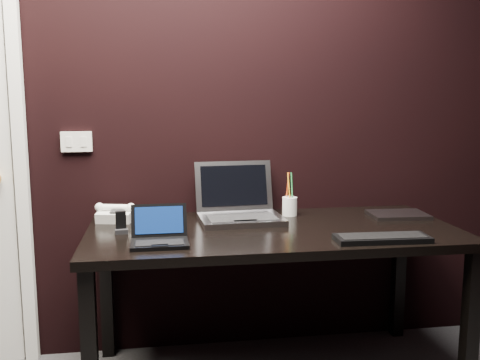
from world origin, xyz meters
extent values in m
plane|color=black|center=(0.00, 1.80, 1.30)|extent=(4.00, 0.00, 4.00)
cube|color=white|center=(-0.89, 1.77, 1.02)|extent=(0.06, 0.05, 2.11)
cube|color=silver|center=(-0.62, 1.79, 1.12)|extent=(0.15, 0.02, 0.10)
cube|color=silver|center=(-0.66, 1.78, 1.12)|extent=(0.03, 0.01, 0.05)
cube|color=silver|center=(-0.58, 1.78, 1.12)|extent=(0.03, 0.01, 0.05)
cube|color=black|center=(0.30, 1.40, 0.72)|extent=(1.70, 0.80, 0.04)
cube|color=black|center=(-0.50, 1.05, 0.35)|extent=(0.06, 0.06, 0.70)
cube|color=black|center=(1.10, 1.05, 0.35)|extent=(0.06, 0.06, 0.70)
cube|color=black|center=(-0.50, 1.75, 0.35)|extent=(0.06, 0.06, 0.70)
cube|color=black|center=(1.10, 1.75, 0.35)|extent=(0.06, 0.06, 0.70)
cube|color=black|center=(-0.22, 1.18, 0.75)|extent=(0.23, 0.16, 0.02)
cube|color=black|center=(-0.22, 1.16, 0.76)|extent=(0.19, 0.09, 0.00)
cube|color=black|center=(-0.22, 1.12, 0.76)|extent=(0.07, 0.03, 0.00)
cube|color=black|center=(-0.22, 1.28, 0.82)|extent=(0.23, 0.05, 0.13)
cube|color=#091944|center=(-0.22, 1.28, 0.82)|extent=(0.20, 0.04, 0.11)
cube|color=gray|center=(0.17, 1.54, 0.75)|extent=(0.41, 0.31, 0.03)
cube|color=black|center=(0.17, 1.51, 0.77)|extent=(0.33, 0.18, 0.00)
cube|color=#9A999E|center=(0.18, 1.43, 0.77)|extent=(0.11, 0.05, 0.00)
cube|color=gray|center=(0.16, 1.72, 0.89)|extent=(0.40, 0.10, 0.25)
cube|color=black|center=(0.16, 1.71, 0.89)|extent=(0.34, 0.07, 0.20)
cube|color=black|center=(0.70, 1.11, 0.75)|extent=(0.40, 0.15, 0.02)
cube|color=black|center=(0.70, 1.11, 0.76)|extent=(0.37, 0.12, 0.00)
cube|color=gray|center=(0.98, 1.53, 0.75)|extent=(0.29, 0.22, 0.02)
cube|color=silver|center=(-0.43, 1.65, 0.77)|extent=(0.19, 0.18, 0.07)
cylinder|color=white|center=(-0.43, 1.65, 0.81)|extent=(0.16, 0.06, 0.03)
sphere|color=silver|center=(-0.51, 1.66, 0.81)|extent=(0.05, 0.05, 0.05)
sphere|color=white|center=(-0.36, 1.63, 0.81)|extent=(0.05, 0.05, 0.05)
cube|color=black|center=(-0.42, 1.61, 0.80)|extent=(0.07, 0.06, 0.01)
cube|color=black|center=(-0.39, 1.42, 0.79)|extent=(0.05, 0.03, 0.10)
cube|color=black|center=(-0.39, 1.40, 0.75)|extent=(0.06, 0.05, 0.02)
cylinder|color=white|center=(0.44, 1.64, 0.79)|extent=(0.09, 0.09, 0.09)
cylinder|color=#DB4514|center=(0.43, 1.65, 0.89)|extent=(0.01, 0.03, 0.14)
cylinder|color=#268C44|center=(0.45, 1.64, 0.89)|extent=(0.01, 0.02, 0.14)
cylinder|color=black|center=(0.44, 1.66, 0.89)|extent=(0.01, 0.02, 0.14)
cylinder|color=orange|center=(0.43, 1.64, 0.89)|extent=(0.02, 0.03, 0.14)
camera|label=1|loc=(-0.22, -0.96, 1.34)|focal=40.00mm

